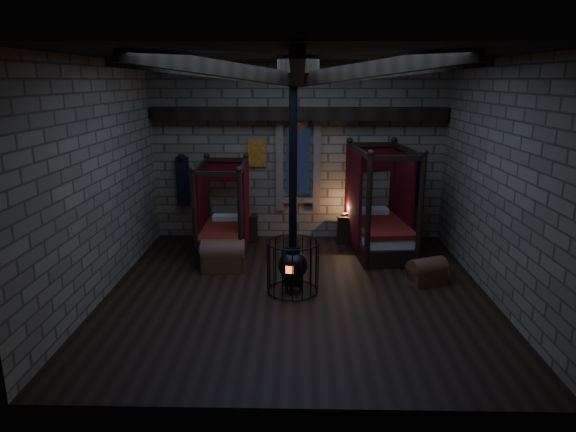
{
  "coord_description": "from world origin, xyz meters",
  "views": [
    {
      "loc": [
        0.03,
        -8.85,
        3.83
      ],
      "look_at": [
        -0.18,
        0.6,
        1.3
      ],
      "focal_mm": 32.0,
      "sensor_mm": 36.0,
      "label": 1
    }
  ],
  "objects_px": {
    "bed_left": "(224,231)",
    "trunk_right": "(427,272)",
    "stove": "(293,261)",
    "bed_right": "(379,226)",
    "trunk_left": "(223,256)"
  },
  "relations": [
    {
      "from": "bed_left",
      "to": "trunk_right",
      "type": "xyz_separation_m",
      "value": [
        4.17,
        -1.72,
        -0.28
      ]
    },
    {
      "from": "trunk_left",
      "to": "stove",
      "type": "relative_size",
      "value": 0.23
    },
    {
      "from": "trunk_left",
      "to": "stove",
      "type": "bearing_deg",
      "value": -42.11
    },
    {
      "from": "bed_right",
      "to": "trunk_right",
      "type": "relative_size",
      "value": 2.9
    },
    {
      "from": "bed_left",
      "to": "stove",
      "type": "xyz_separation_m",
      "value": [
        1.59,
        -2.21,
        0.1
      ]
    },
    {
      "from": "bed_left",
      "to": "bed_right",
      "type": "bearing_deg",
      "value": 2.31
    },
    {
      "from": "bed_left",
      "to": "trunk_right",
      "type": "distance_m",
      "value": 4.52
    },
    {
      "from": "bed_left",
      "to": "trunk_right",
      "type": "relative_size",
      "value": 2.49
    },
    {
      "from": "trunk_left",
      "to": "trunk_right",
      "type": "distance_m",
      "value": 4.1
    },
    {
      "from": "trunk_left",
      "to": "stove",
      "type": "height_order",
      "value": "stove"
    },
    {
      "from": "bed_left",
      "to": "stove",
      "type": "distance_m",
      "value": 2.72
    },
    {
      "from": "stove",
      "to": "bed_right",
      "type": "bearing_deg",
      "value": 64.06
    },
    {
      "from": "stove",
      "to": "trunk_right",
      "type": "bearing_deg",
      "value": 23.17
    },
    {
      "from": "bed_left",
      "to": "trunk_left",
      "type": "xyz_separation_m",
      "value": [
        0.13,
        -1.06,
        -0.22
      ]
    },
    {
      "from": "bed_right",
      "to": "trunk_left",
      "type": "distance_m",
      "value": 3.64
    }
  ]
}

